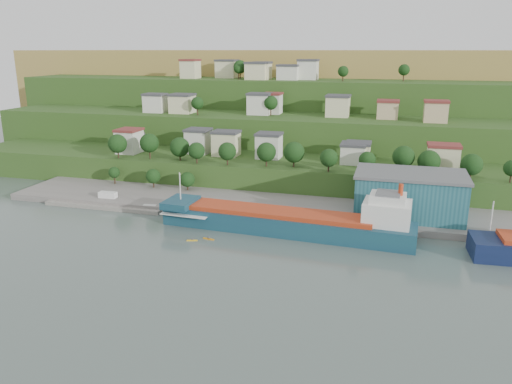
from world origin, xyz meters
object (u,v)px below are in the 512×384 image
(caravan, at_px, (108,196))
(cargo_ship_near, at_px, (293,223))
(warehouse, at_px, (410,194))
(kayak_orange, at_px, (209,238))

(caravan, bearing_deg, cargo_ship_near, -11.30)
(warehouse, distance_m, caravan, 94.50)
(cargo_ship_near, relative_size, warehouse, 2.26)
(caravan, bearing_deg, kayak_orange, -28.30)
(kayak_orange, bearing_deg, cargo_ship_near, 36.97)
(warehouse, bearing_deg, caravan, -175.33)
(warehouse, relative_size, kayak_orange, 9.58)
(cargo_ship_near, bearing_deg, caravan, 174.03)
(cargo_ship_near, height_order, caravan, cargo_ship_near)
(caravan, xyz_separation_m, kayak_orange, (42.93, -21.28, -2.31))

